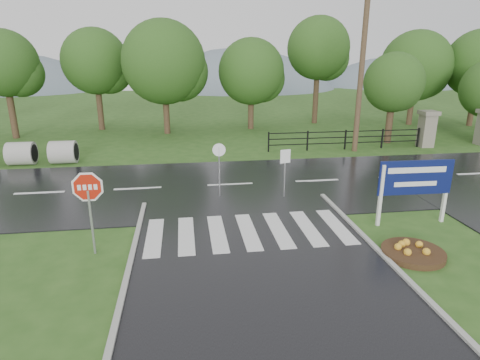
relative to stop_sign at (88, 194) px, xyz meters
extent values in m
plane|color=#2C541C|center=(4.65, -4.25, -1.83)|extent=(120.00, 120.00, 0.00)
cube|color=black|center=(4.65, 5.75, -1.83)|extent=(90.00, 8.00, 0.04)
cube|color=silver|center=(1.65, 0.75, -1.77)|extent=(0.50, 2.80, 0.02)
cube|color=silver|center=(2.65, 0.75, -1.77)|extent=(0.50, 2.80, 0.02)
cube|color=silver|center=(3.65, 0.75, -1.77)|extent=(0.50, 2.80, 0.02)
cube|color=silver|center=(4.65, 0.75, -1.77)|extent=(0.50, 2.80, 0.02)
cube|color=silver|center=(5.65, 0.75, -1.77)|extent=(0.50, 2.80, 0.02)
cube|color=silver|center=(6.65, 0.75, -1.77)|extent=(0.50, 2.80, 0.02)
cube|color=silver|center=(7.65, 0.75, -1.77)|extent=(0.50, 2.80, 0.02)
cube|color=gray|center=(17.65, 11.75, -0.83)|extent=(0.80, 0.80, 2.00)
cube|color=#6B6659|center=(17.65, 11.75, 0.29)|extent=(1.00, 1.00, 0.24)
cube|color=black|center=(12.40, 11.75, -1.43)|extent=(9.50, 0.05, 0.05)
cube|color=black|center=(12.40, 11.75, -1.08)|extent=(9.50, 0.05, 0.05)
cube|color=black|center=(12.40, 11.75, -0.73)|extent=(9.50, 0.05, 0.05)
cube|color=black|center=(7.65, 11.75, -1.23)|extent=(0.08, 0.08, 1.20)
cube|color=black|center=(17.15, 11.75, -1.23)|extent=(0.08, 0.08, 1.20)
sphere|color=slate|center=(-23.35, 60.75, -16.23)|extent=(40.00, 40.00, 40.00)
sphere|color=slate|center=(12.65, 60.75, -19.11)|extent=(48.00, 48.00, 48.00)
sphere|color=slate|center=(40.65, 60.75, -14.79)|extent=(36.00, 36.00, 36.00)
cylinder|color=#9E9B93|center=(-5.75, 10.75, -1.23)|extent=(1.30, 1.20, 1.20)
cylinder|color=#9E9B93|center=(-3.65, 10.75, -1.23)|extent=(1.30, 1.20, 1.20)
cube|color=#939399|center=(0.00, 0.00, -0.86)|extent=(0.06, 0.06, 1.94)
cylinder|color=white|center=(0.00, 0.01, 0.21)|extent=(1.17, 0.03, 1.17)
cylinder|color=#B41B0C|center=(0.00, 0.00, 0.21)|extent=(1.02, 0.04, 1.02)
cube|color=silver|center=(9.09, 0.73, -0.77)|extent=(0.11, 0.11, 2.13)
cube|color=silver|center=(11.44, 0.73, -0.77)|extent=(0.11, 0.11, 2.13)
cube|color=#0C144E|center=(10.27, 0.73, -0.18)|extent=(2.56, 0.13, 1.17)
cube|color=white|center=(10.27, 0.69, 0.09)|extent=(2.03, 0.06, 0.19)
cube|color=white|center=(10.27, 0.69, -0.39)|extent=(1.49, 0.05, 0.16)
cylinder|color=#332111|center=(9.11, -1.44, -1.74)|extent=(1.77, 1.77, 0.18)
cube|color=#939399|center=(6.62, 3.86, -0.89)|extent=(0.04, 0.04, 1.88)
cube|color=white|center=(6.62, 3.84, -0.10)|extent=(0.43, 0.14, 0.54)
cylinder|color=#939399|center=(4.05, 4.32, -0.80)|extent=(0.06, 0.06, 2.07)
cylinder|color=white|center=(4.05, 4.30, 0.14)|extent=(0.52, 0.09, 0.52)
cylinder|color=#473523|center=(12.81, 11.25, 2.82)|extent=(0.31, 0.31, 9.30)
cylinder|color=#3D2B1C|center=(15.94, 13.25, -0.23)|extent=(0.45, 0.45, 3.21)
sphere|color=#234A17|center=(15.94, 13.25, 2.02)|extent=(3.72, 3.72, 3.72)
camera|label=1|loc=(2.71, -11.01, 3.73)|focal=30.00mm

